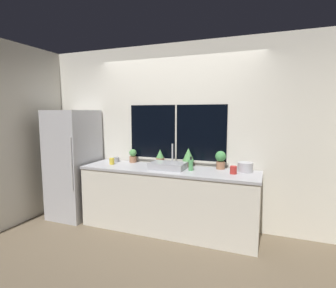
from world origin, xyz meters
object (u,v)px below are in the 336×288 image
refrigerator (74,164)px  mug_red (233,170)px  soap_bottle (191,165)px  mug_grey (116,160)px  potted_plant_far_right (221,159)px  potted_plant_center_left (160,157)px  potted_plant_center_right (188,156)px  potted_plant_far_left (133,156)px  sink (168,166)px  mug_yellow (112,161)px  kettle (245,167)px

refrigerator → mug_red: (2.52, 0.04, 0.09)m
soap_bottle → mug_grey: 1.30m
refrigerator → mug_grey: refrigerator is taller
mug_grey → refrigerator: bearing=-162.4°
potted_plant_far_right → mug_grey: size_ratio=2.75×
potted_plant_center_left → potted_plant_center_right: 0.45m
soap_bottle → mug_red: 0.57m
mug_grey → potted_plant_far_left: bearing=14.0°
sink → mug_grey: (-0.96, 0.19, -0.01)m
potted_plant_center_left → mug_yellow: bearing=-159.2°
potted_plant_center_right → mug_grey: bearing=-176.8°
kettle → sink: bearing=-169.2°
potted_plant_center_right → potted_plant_far_right: (0.47, -0.00, -0.02)m
potted_plant_center_right → mug_yellow: 1.17m
refrigerator → potted_plant_center_right: refrigerator is taller
potted_plant_center_left → potted_plant_far_right: potted_plant_far_right is taller
soap_bottle → mug_grey: soap_bottle is taller
potted_plant_far_left → soap_bottle: bearing=-13.4°
refrigerator → mug_grey: size_ratio=18.64×
sink → potted_plant_far_right: bearing=20.6°
mug_yellow → mug_red: size_ratio=0.96×
soap_bottle → kettle: 0.72m
sink → mug_yellow: 0.91m
potted_plant_far_left → kettle: 1.72m
soap_bottle → kettle: size_ratio=0.96×
mug_yellow → potted_plant_far_right: bearing=9.3°
refrigerator → potted_plant_center_right: 1.88m
sink → kettle: sink is taller
potted_plant_center_right → mug_grey: (-1.18, -0.07, -0.12)m
mug_red → potted_plant_center_left: bearing=168.0°
sink → mug_yellow: size_ratio=5.06×
sink → mug_red: bearing=1.4°
sink → mug_yellow: sink is taller
sink → mug_grey: bearing=168.5°
mug_yellow → mug_red: bearing=0.7°
potted_plant_center_left → refrigerator: bearing=-168.8°
soap_bottle → mug_grey: (-1.29, 0.18, -0.04)m
sink → mug_yellow: bearing=-179.9°
mug_yellow → potted_plant_center_left: bearing=20.8°
sink → potted_plant_far_left: sink is taller
potted_plant_center_left → soap_bottle: 0.61m
potted_plant_far_left → mug_grey: 0.28m
refrigerator → sink: bearing=0.6°
soap_bottle → mug_yellow: size_ratio=1.97×
mug_red → kettle: size_ratio=0.51×
soap_bottle → mug_grey: size_ratio=2.07×
refrigerator → mug_yellow: size_ratio=17.77×
potted_plant_far_right → kettle: 0.35m
mug_yellow → mug_red: mug_red is taller
potted_plant_center_left → mug_red: potted_plant_center_left is taller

